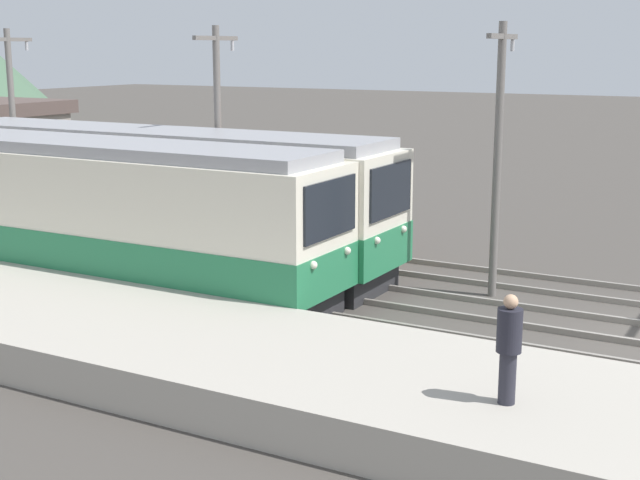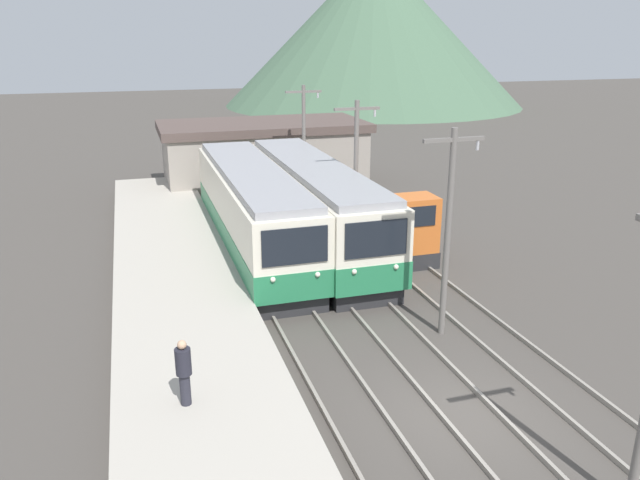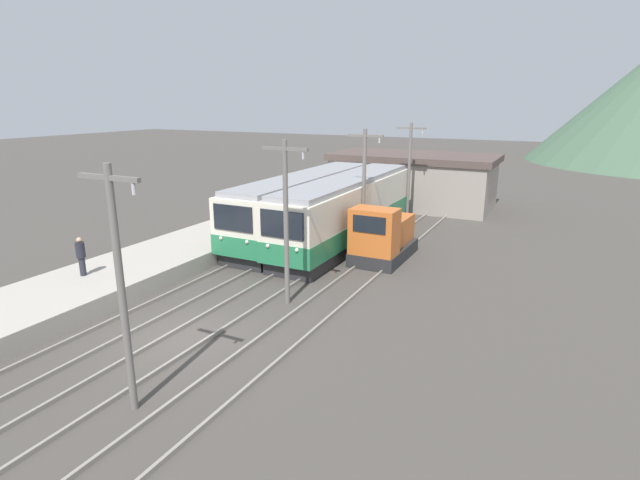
# 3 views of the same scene
# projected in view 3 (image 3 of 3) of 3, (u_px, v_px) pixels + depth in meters

# --- Properties ---
(ground_plane) EXTENTS (200.00, 200.00, 0.00)m
(ground_plane) POSITION_uv_depth(u_px,v_px,m) (185.00, 337.00, 17.71)
(ground_plane) COLOR #47423D
(platform_left) EXTENTS (4.50, 54.00, 0.82)m
(platform_left) POSITION_uv_depth(u_px,v_px,m) (65.00, 296.00, 20.31)
(platform_left) COLOR #ADA599
(platform_left) RESTS_ON ground
(track_left) EXTENTS (1.54, 60.00, 0.14)m
(track_left) POSITION_uv_depth(u_px,v_px,m) (131.00, 321.00, 18.82)
(track_left) COLOR gray
(track_left) RESTS_ON ground
(track_center) EXTENTS (1.54, 60.00, 0.14)m
(track_center) POSITION_uv_depth(u_px,v_px,m) (189.00, 336.00, 17.61)
(track_center) COLOR gray
(track_center) RESTS_ON ground
(track_right) EXTENTS (1.54, 60.00, 0.14)m
(track_right) POSITION_uv_depth(u_px,v_px,m) (260.00, 355.00, 16.31)
(track_right) COLOR gray
(track_right) RESTS_ON ground
(commuter_train_left) EXTENTS (2.84, 14.61, 3.82)m
(commuter_train_left) POSITION_uv_depth(u_px,v_px,m) (305.00, 209.00, 30.28)
(commuter_train_left) COLOR #28282B
(commuter_train_left) RESTS_ON ground
(commuter_train_center) EXTENTS (2.84, 14.81, 3.86)m
(commuter_train_center) POSITION_uv_depth(u_px,v_px,m) (347.00, 213.00, 29.03)
(commuter_train_center) COLOR #28282B
(commuter_train_center) RESTS_ON ground
(shunting_locomotive) EXTENTS (2.40, 4.59, 3.00)m
(shunting_locomotive) POSITION_uv_depth(u_px,v_px,m) (383.00, 238.00, 26.01)
(shunting_locomotive) COLOR #28282B
(shunting_locomotive) RESTS_ON ground
(catenary_mast_near) EXTENTS (2.00, 0.20, 6.68)m
(catenary_mast_near) POSITION_uv_depth(u_px,v_px,m) (121.00, 283.00, 12.62)
(catenary_mast_near) COLOR slate
(catenary_mast_near) RESTS_ON ground
(catenary_mast_mid) EXTENTS (2.00, 0.20, 6.68)m
(catenary_mast_mid) POSITION_uv_depth(u_px,v_px,m) (286.00, 217.00, 19.72)
(catenary_mast_mid) COLOR slate
(catenary_mast_mid) RESTS_ON ground
(catenary_mast_far) EXTENTS (2.00, 0.20, 6.68)m
(catenary_mast_far) POSITION_uv_depth(u_px,v_px,m) (364.00, 186.00, 26.81)
(catenary_mast_far) COLOR slate
(catenary_mast_far) RESTS_ON ground
(catenary_mast_distant) EXTENTS (2.00, 0.20, 6.68)m
(catenary_mast_distant) POSITION_uv_depth(u_px,v_px,m) (409.00, 168.00, 33.90)
(catenary_mast_distant) COLOR slate
(catenary_mast_distant) RESTS_ON ground
(person_on_platform) EXTENTS (0.38, 0.38, 1.70)m
(person_on_platform) POSITION_uv_depth(u_px,v_px,m) (81.00, 255.00, 21.31)
(person_on_platform) COLOR #282833
(person_on_platform) RESTS_ON platform_left
(station_building) EXTENTS (12.60, 6.30, 4.10)m
(station_building) POSITION_uv_depth(u_px,v_px,m) (413.00, 180.00, 39.29)
(station_building) COLOR gray
(station_building) RESTS_ON ground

